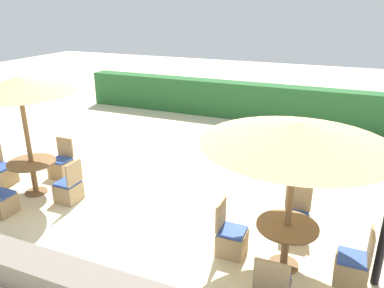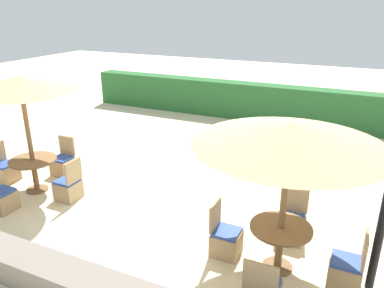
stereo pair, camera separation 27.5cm
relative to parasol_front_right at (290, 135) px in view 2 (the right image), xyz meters
The scene contains 14 objects.
ground_plane 3.85m from the parasol_front_right, 145.97° to the left, with size 40.00×40.00×0.00m, color beige.
hedge_row 8.36m from the parasol_front_right, 108.35° to the left, with size 13.00×0.70×1.29m, color #28602D.
stone_border 3.77m from the parasol_front_right, 144.35° to the right, with size 10.00×0.56×0.44m, color slate.
parasol_front_right is the anchor object (origin of this frame).
round_table_front_right 1.68m from the parasol_front_right, 90.00° to the left, with size 0.96×0.96×0.75m.
patio_chair_front_right_west 2.18m from the parasol_front_right, behind, with size 0.46×0.46×0.93m.
patio_chair_front_right_north 2.18m from the parasol_front_right, 88.33° to the left, with size 0.46×0.46×0.93m.
patio_chair_front_right_east 2.23m from the parasol_front_right, ahead, with size 0.46×0.46×0.93m.
parasol_front_left 5.54m from the parasol_front_right, behind, with size 2.26×2.26×2.59m.
round_table_front_left 5.79m from the parasol_front_right, behind, with size 1.01×1.01×0.75m.
patio_chair_front_left_south 5.86m from the parasol_front_right, behind, with size 0.46×0.46×0.93m.
patio_chair_front_left_west 6.86m from the parasol_front_right, behind, with size 0.46×0.46×0.93m.
patio_chair_front_left_north 6.06m from the parasol_front_right, 167.00° to the left, with size 0.46×0.46×0.93m.
patio_chair_front_left_east 5.01m from the parasol_front_right, behind, with size 0.46×0.46×0.93m.
Camera 2 is at (3.39, -6.78, 3.97)m, focal length 35.00 mm.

